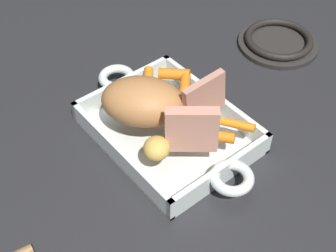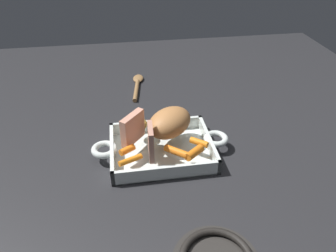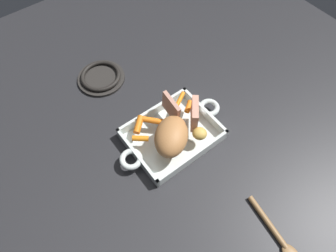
% 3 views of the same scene
% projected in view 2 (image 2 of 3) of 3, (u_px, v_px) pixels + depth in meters
% --- Properties ---
extents(ground_plane, '(1.85, 1.85, 0.00)m').
position_uv_depth(ground_plane, '(161.00, 153.00, 0.90)').
color(ground_plane, '#232326').
extents(roasting_dish, '(0.38, 0.22, 0.04)m').
position_uv_depth(roasting_dish, '(161.00, 149.00, 0.89)').
color(roasting_dish, silver).
rests_on(roasting_dish, ground_plane).
extents(pork_roast, '(0.17, 0.17, 0.08)m').
position_uv_depth(pork_roast, '(170.00, 122.00, 0.88)').
color(pork_roast, '#AD7340').
rests_on(pork_roast, roasting_dish).
extents(roast_slice_outer, '(0.07, 0.08, 0.08)m').
position_uv_depth(roast_slice_outer, '(133.00, 128.00, 0.85)').
color(roast_slice_outer, tan).
rests_on(roast_slice_outer, roasting_dish).
extents(roast_slice_thick, '(0.02, 0.09, 0.09)m').
position_uv_depth(roast_slice_thick, '(151.00, 141.00, 0.81)').
color(roast_slice_thick, tan).
rests_on(roast_slice_thick, roasting_dish).
extents(baby_carrot_northwest, '(0.06, 0.04, 0.02)m').
position_uv_depth(baby_carrot_northwest, '(131.00, 160.00, 0.80)').
color(baby_carrot_northwest, orange).
rests_on(baby_carrot_northwest, roasting_dish).
extents(baby_carrot_long, '(0.06, 0.06, 0.02)m').
position_uv_depth(baby_carrot_long, '(176.00, 152.00, 0.82)').
color(baby_carrot_long, orange).
rests_on(baby_carrot_long, roasting_dish).
extents(baby_carrot_center_left, '(0.06, 0.06, 0.03)m').
position_uv_depth(baby_carrot_center_left, '(194.00, 153.00, 0.82)').
color(baby_carrot_center_left, orange).
rests_on(baby_carrot_center_left, roasting_dish).
extents(baby_carrot_southwest, '(0.05, 0.05, 0.02)m').
position_uv_depth(baby_carrot_southwest, '(199.00, 142.00, 0.86)').
color(baby_carrot_southwest, orange).
rests_on(baby_carrot_southwest, roasting_dish).
extents(baby_carrot_center_right, '(0.05, 0.04, 0.02)m').
position_uv_depth(baby_carrot_center_right, '(127.00, 150.00, 0.83)').
color(baby_carrot_center_right, orange).
rests_on(baby_carrot_center_right, roasting_dish).
extents(potato_halved, '(0.06, 0.06, 0.03)m').
position_uv_depth(potato_halved, '(140.00, 124.00, 0.91)').
color(potato_halved, gold).
rests_on(potato_halved, roasting_dish).
extents(serving_spoon, '(0.06, 0.22, 0.02)m').
position_uv_depth(serving_spoon, '(137.00, 84.00, 1.24)').
color(serving_spoon, olive).
rests_on(serving_spoon, ground_plane).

